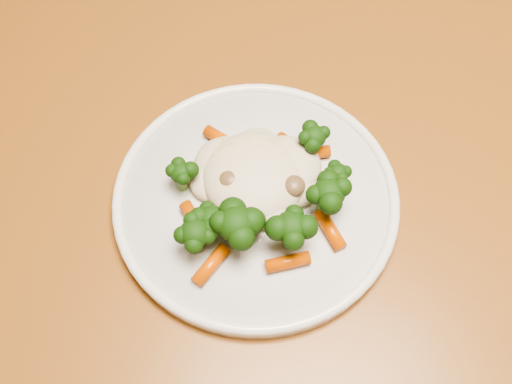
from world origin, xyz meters
TOP-DOWN VIEW (x-y plane):
  - dining_table at (-0.25, 0.04)m, footprint 1.24×0.85m
  - plate at (-0.27, 0.11)m, footprint 0.26×0.26m
  - meal at (-0.27, 0.10)m, footprint 0.17×0.16m

SIDE VIEW (x-z plane):
  - dining_table at x=-0.25m, z-range 0.28..1.03m
  - plate at x=-0.27m, z-range 0.75..0.76m
  - meal at x=-0.27m, z-range 0.76..0.81m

